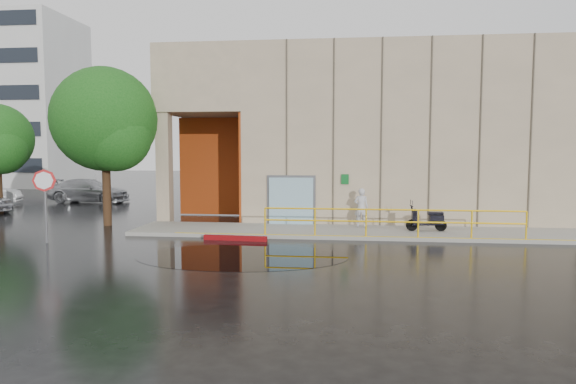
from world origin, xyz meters
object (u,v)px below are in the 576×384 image
object	(u,v)px
stop_sign	(45,190)
red_curb	(235,238)
car_c	(89,191)
tree_near	(107,123)
scooter	(427,213)
person	(361,208)

from	to	relation	value
stop_sign	red_curb	bearing A→B (deg)	11.75
car_c	tree_near	distance (m)	11.58
scooter	car_c	bearing A→B (deg)	148.70
person	tree_near	bearing A→B (deg)	7.90
red_curb	car_c	xyz separation A→B (m)	(-12.10, 12.24, 0.65)
scooter	car_c	distance (m)	21.85
stop_sign	car_c	world-z (taller)	stop_sign
red_curb	stop_sign	bearing A→B (deg)	-169.15
person	red_curb	xyz separation A→B (m)	(-4.70, -2.83, -0.87)
stop_sign	red_curb	world-z (taller)	stop_sign
person	scooter	xyz separation A→B (m)	(2.55, -0.75, -0.11)
person	red_curb	size ratio (longest dim) A/B	0.67
car_c	tree_near	size ratio (longest dim) A/B	0.73
scooter	car_c	xyz separation A→B (m)	(-19.35, 10.16, -0.12)
red_curb	tree_near	size ratio (longest dim) A/B	0.35
tree_near	car_c	bearing A→B (deg)	122.12
scooter	stop_sign	xyz separation A→B (m)	(-13.90, -3.36, 1.08)
person	red_curb	distance (m)	5.55
stop_sign	car_c	xyz separation A→B (m)	(-5.45, 13.51, -1.20)
stop_sign	tree_near	bearing A→B (deg)	85.85
scooter	stop_sign	size ratio (longest dim) A/B	0.60
stop_sign	red_curb	size ratio (longest dim) A/B	1.11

